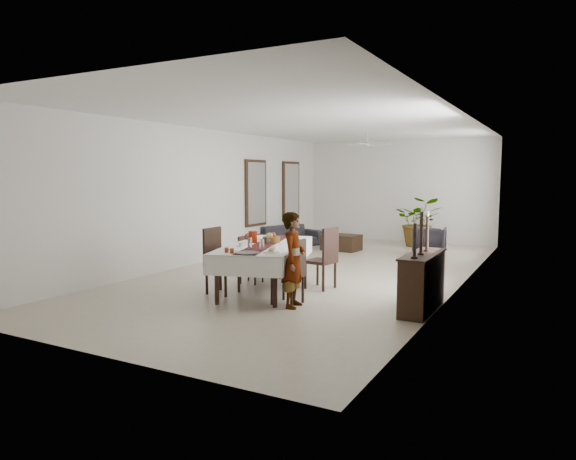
{
  "coord_description": "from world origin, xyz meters",
  "views": [
    {
      "loc": [
        4.64,
        -10.03,
        2.07
      ],
      "look_at": [
        0.05,
        -1.49,
        1.05
      ],
      "focal_mm": 32.0,
      "sensor_mm": 36.0,
      "label": 1
    }
  ],
  "objects_px": {
    "dining_table_top": "(265,246)",
    "sideboard_body": "(422,283)",
    "red_pitcher": "(253,237)",
    "woman": "(294,260)",
    "sofa": "(289,236)"
  },
  "relations": [
    {
      "from": "woman",
      "to": "sideboard_body",
      "type": "distance_m",
      "value": 2.02
    },
    {
      "from": "sideboard_body",
      "to": "red_pitcher",
      "type": "bearing_deg",
      "value": 176.29
    },
    {
      "from": "woman",
      "to": "sofa",
      "type": "bearing_deg",
      "value": 18.97
    },
    {
      "from": "red_pitcher",
      "to": "sideboard_body",
      "type": "distance_m",
      "value": 3.26
    },
    {
      "from": "sideboard_body",
      "to": "sofa",
      "type": "relative_size",
      "value": 0.67
    },
    {
      "from": "dining_table_top",
      "to": "woman",
      "type": "xyz_separation_m",
      "value": [
        1.06,
        -0.89,
        -0.04
      ]
    },
    {
      "from": "red_pitcher",
      "to": "sideboard_body",
      "type": "bearing_deg",
      "value": -3.71
    },
    {
      "from": "red_pitcher",
      "to": "sofa",
      "type": "distance_m",
      "value": 5.57
    },
    {
      "from": "dining_table_top",
      "to": "sofa",
      "type": "distance_m",
      "value": 5.74
    },
    {
      "from": "dining_table_top",
      "to": "sofa",
      "type": "relative_size",
      "value": 1.23
    },
    {
      "from": "red_pitcher",
      "to": "sideboard_body",
      "type": "xyz_separation_m",
      "value": [
        3.21,
        -0.21,
        -0.51
      ]
    },
    {
      "from": "sideboard_body",
      "to": "sofa",
      "type": "distance_m",
      "value": 7.48
    },
    {
      "from": "woman",
      "to": "sideboard_body",
      "type": "relative_size",
      "value": 1.05
    },
    {
      "from": "woman",
      "to": "sideboard_body",
      "type": "height_order",
      "value": "woman"
    },
    {
      "from": "dining_table_top",
      "to": "sideboard_body",
      "type": "height_order",
      "value": "sideboard_body"
    }
  ]
}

